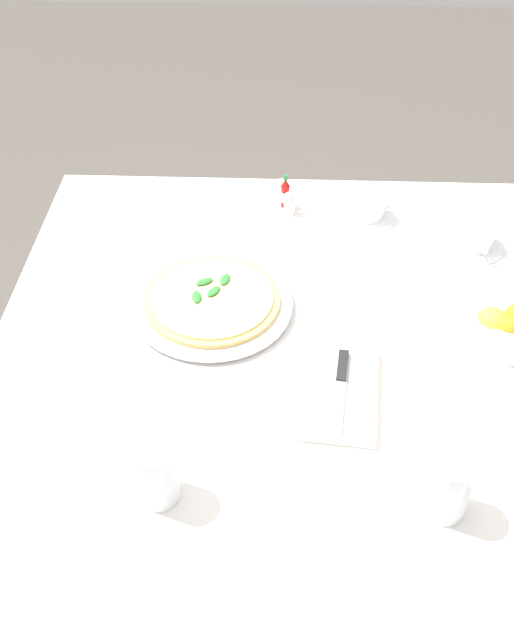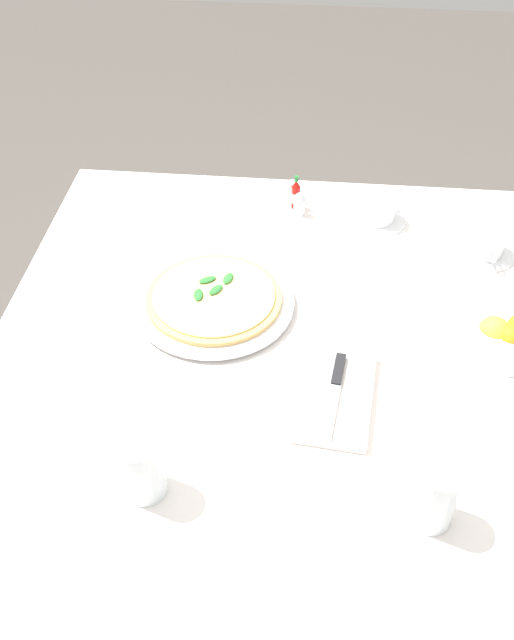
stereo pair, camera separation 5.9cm
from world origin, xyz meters
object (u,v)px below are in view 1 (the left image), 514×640
(pizza, at_px, (212,299))
(water_glass_far_right, at_px, (449,488))
(coffee_cup_right_edge, at_px, (477,236))
(salt_shaker, at_px, (289,204))
(coffee_cup_far_left, at_px, (368,206))
(water_glass_center_back, at_px, (156,474))
(pizza_plate, at_px, (212,304))
(dinner_knife, at_px, (340,387))
(napkin_folded, at_px, (340,392))
(pepper_shaker, at_px, (281,190))
(citrus_bowl, at_px, (507,327))
(hot_sauce_bottle, at_px, (285,194))

(pizza, xyz_separation_m, water_glass_far_right, (0.44, 0.39, 0.03))
(coffee_cup_right_edge, xyz_separation_m, salt_shaker, (-0.12, -0.41, -0.00))
(coffee_cup_far_left, xyz_separation_m, water_glass_center_back, (0.77, -0.38, 0.02))
(coffee_cup_far_left, height_order, water_glass_center_back, water_glass_center_back)
(pizza, relative_size, salt_shaker, 4.78)
(pizza_plate, bearing_deg, dinner_knife, 47.11)
(pizza_plate, distance_m, napkin_folded, 0.33)
(water_glass_far_right, relative_size, pepper_shaker, 2.04)
(water_glass_center_back, bearing_deg, pizza, 173.92)
(pizza, relative_size, water_glass_far_right, 2.34)
(coffee_cup_right_edge, distance_m, napkin_folded, 0.55)
(salt_shaker, height_order, pepper_shaker, same)
(citrus_bowl, distance_m, pepper_shaker, 0.63)
(pizza_plate, xyz_separation_m, citrus_bowl, (0.06, 0.56, 0.02))
(citrus_bowl, distance_m, salt_shaker, 0.57)
(coffee_cup_far_left, distance_m, salt_shaker, 0.18)
(water_glass_center_back, bearing_deg, pepper_shaker, 167.99)
(pizza, xyz_separation_m, salt_shaker, (-0.34, 0.15, 0.00))
(water_glass_far_right, relative_size, water_glass_center_back, 1.01)
(hot_sauce_bottle, height_order, pepper_shaker, hot_sauce_bottle)
(coffee_cup_right_edge, relative_size, water_glass_far_right, 1.15)
(dinner_knife, bearing_deg, citrus_bowl, 124.01)
(napkin_folded, height_order, dinner_knife, dinner_knife)
(pizza_plate, relative_size, pizza, 1.18)
(citrus_bowl, bearing_deg, pepper_shaker, -136.93)
(water_glass_center_back, bearing_deg, dinner_knife, 126.27)
(water_glass_center_back, xyz_separation_m, dinner_knife, (-0.21, 0.29, -0.03))
(water_glass_far_right, relative_size, salt_shaker, 2.04)
(coffee_cup_right_edge, distance_m, citrus_bowl, 0.29)
(napkin_folded, xyz_separation_m, salt_shaker, (-0.56, -0.09, 0.02))
(hot_sauce_bottle, bearing_deg, pizza_plate, -20.86)
(pizza, height_order, water_glass_center_back, water_glass_center_back)
(water_glass_far_right, xyz_separation_m, citrus_bowl, (-0.38, 0.17, -0.03))
(coffee_cup_far_left, xyz_separation_m, salt_shaker, (-0.01, -0.18, -0.01))
(pizza_plate, distance_m, citrus_bowl, 0.56)
(coffee_cup_far_left, relative_size, pepper_shaker, 2.31)
(pizza, bearing_deg, water_glass_center_back, -6.08)
(water_glass_far_right, bearing_deg, coffee_cup_far_left, -175.76)
(dinner_knife, bearing_deg, hot_sauce_bottle, -163.12)
(pizza, height_order, dinner_knife, pizza)
(pizza_plate, bearing_deg, pizza, -166.41)
(water_glass_center_back, xyz_separation_m, napkin_folded, (-0.21, 0.29, -0.04))
(dinner_knife, bearing_deg, pizza, -125.66)
(dinner_knife, distance_m, pepper_shaker, 0.63)
(pizza_plate, xyz_separation_m, coffee_cup_far_left, (-0.33, 0.33, 0.02))
(water_glass_far_right, height_order, salt_shaker, water_glass_far_right)
(hot_sauce_bottle, relative_size, salt_shaker, 1.48)
(pizza_plate, distance_m, coffee_cup_right_edge, 0.60)
(dinner_knife, height_order, salt_shaker, salt_shaker)
(napkin_folded, relative_size, hot_sauce_bottle, 2.79)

